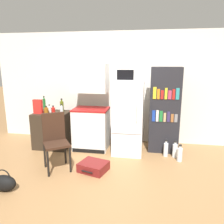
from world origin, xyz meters
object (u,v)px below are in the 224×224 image
at_px(bottle_olive_oil, 62,106).
at_px(handbag, 4,183).
at_px(cereal_box, 38,107).
at_px(kitchen_hutch, 91,111).
at_px(refrigerator, 128,118).
at_px(bookshelf, 164,110).
at_px(side_table, 53,130).
at_px(bottle_amber_beer, 46,111).
at_px(bottle_ketchup_red, 53,111).
at_px(chair, 55,137).
at_px(water_bottle_front, 175,150).
at_px(water_bottle_back, 180,154).
at_px(suitcase_large_flat, 93,167).
at_px(water_bottle_middle, 166,149).
at_px(bottle_green_tall, 44,104).
at_px(bowl, 49,110).
at_px(bottle_clear_short, 62,110).
at_px(microwave, 129,74).
at_px(bottle_milk_white, 50,110).

bearing_deg(bottle_olive_oil, handbag, -95.10).
bearing_deg(cereal_box, kitchen_hutch, 9.84).
height_order(refrigerator, bookshelf, bookshelf).
xyz_separation_m(side_table, bottle_amber_beer, (-0.02, -0.20, 0.46)).
bearing_deg(bookshelf, bottle_amber_beer, -171.67).
bearing_deg(bookshelf, bottle_olive_oil, -178.86).
height_order(bottle_amber_beer, bottle_ketchup_red, bottle_ketchup_red).
relative_size(bottle_olive_oil, chair, 0.30).
height_order(chair, water_bottle_front, chair).
relative_size(bottle_olive_oil, water_bottle_back, 0.88).
xyz_separation_m(cereal_box, suitcase_large_flat, (1.38, -0.79, -0.84)).
xyz_separation_m(kitchen_hutch, water_bottle_front, (1.73, -0.17, -0.68)).
distance_m(water_bottle_middle, water_bottle_back, 0.31).
bearing_deg(cereal_box, bottle_green_tall, 98.98).
xyz_separation_m(water_bottle_middle, water_bottle_back, (0.24, -0.19, -0.01)).
distance_m(bottle_green_tall, bowl, 0.21).
height_order(suitcase_large_flat, water_bottle_front, water_bottle_front).
xyz_separation_m(chair, water_bottle_front, (2.11, 0.79, -0.43)).
xyz_separation_m(bottle_amber_beer, chair, (0.50, -0.73, -0.27)).
height_order(water_bottle_front, water_bottle_middle, water_bottle_middle).
distance_m(bottle_clear_short, water_bottle_middle, 2.26).
height_order(microwave, bottle_ketchup_red, microwave).
bearing_deg(bottle_olive_oil, side_table, -152.38).
distance_m(refrigerator, water_bottle_back, 1.20).
xyz_separation_m(handbag, water_bottle_middle, (2.39, 1.62, 0.02)).
bearing_deg(refrigerator, water_bottle_back, -16.04).
xyz_separation_m(bottle_ketchup_red, suitcase_large_flat, (1.02, -0.74, -0.77)).
xyz_separation_m(bottle_milk_white, water_bottle_back, (2.67, -0.24, -0.71)).
distance_m(bottle_olive_oil, handbag, 2.01).
distance_m(refrigerator, microwave, 0.87).
xyz_separation_m(bottle_milk_white, suitcase_large_flat, (1.17, -0.88, -0.77)).
height_order(side_table, bottle_amber_beer, bottle_amber_beer).
relative_size(bottle_amber_beer, bottle_ketchup_red, 0.93).
bearing_deg(microwave, bottle_green_tall, 171.68).
bearing_deg(bowl, water_bottle_back, -9.73).
xyz_separation_m(cereal_box, chair, (0.70, -0.78, -0.35)).
bearing_deg(suitcase_large_flat, bottle_green_tall, 156.85).
bearing_deg(water_bottle_back, refrigerator, 163.96).
height_order(refrigerator, bottle_green_tall, refrigerator).
bearing_deg(suitcase_large_flat, bottle_clear_short, 153.17).
relative_size(microwave, chair, 0.55).
distance_m(bottle_milk_white, bottle_clear_short, 0.29).
relative_size(bottle_green_tall, chair, 0.32).
bearing_deg(bowl, bottle_ketchup_red, -53.42).
distance_m(bottle_amber_beer, water_bottle_front, 2.71).
distance_m(suitcase_large_flat, water_bottle_back, 1.63).
xyz_separation_m(kitchen_hutch, cereal_box, (-1.09, -0.19, 0.10)).
distance_m(side_table, water_bottle_middle, 2.43).
height_order(bottle_olive_oil, handbag, bottle_olive_oil).
distance_m(kitchen_hutch, suitcase_large_flat, 1.27).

